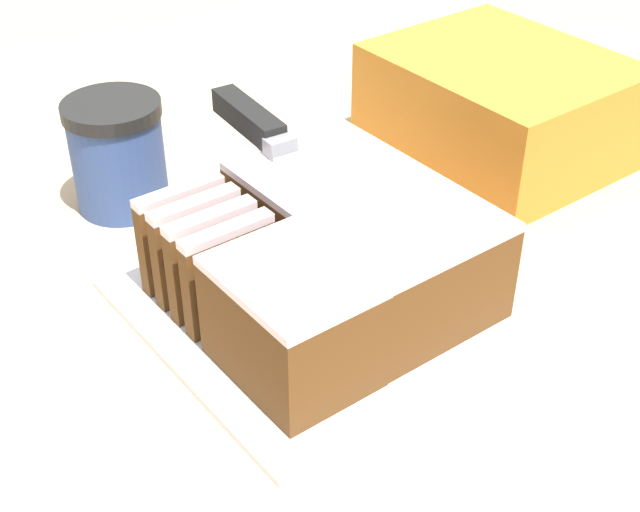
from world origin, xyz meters
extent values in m
cube|color=silver|center=(-0.05, -0.09, 0.96)|extent=(0.28, 0.28, 0.01)
cube|color=brown|center=(-0.05, -0.05, 1.00)|extent=(0.22, 0.13, 0.08)
cube|color=white|center=(-0.05, -0.05, 1.05)|extent=(0.22, 0.13, 0.01)
cube|color=brown|center=(0.00, -0.16, 1.00)|extent=(0.12, 0.09, 0.08)
cube|color=white|center=(0.00, -0.16, 1.05)|extent=(0.12, 0.09, 0.01)
cube|color=brown|center=(-0.15, -0.16, 1.00)|extent=(0.01, 0.08, 0.08)
cube|color=white|center=(-0.15, -0.16, 1.05)|extent=(0.01, 0.08, 0.01)
cube|color=brown|center=(-0.12, -0.16, 1.00)|extent=(0.01, 0.08, 0.08)
cube|color=white|center=(-0.12, -0.16, 1.05)|extent=(0.01, 0.08, 0.01)
cube|color=brown|center=(-0.10, -0.16, 1.00)|extent=(0.01, 0.08, 0.08)
cube|color=white|center=(-0.10, -0.16, 1.05)|extent=(0.01, 0.08, 0.01)
cube|color=brown|center=(-0.08, -0.16, 1.00)|extent=(0.01, 0.08, 0.08)
cube|color=white|center=(-0.08, -0.16, 1.05)|extent=(0.01, 0.08, 0.01)
cube|color=silver|center=(-0.06, -0.07, 1.05)|extent=(0.19, 0.04, 0.00)
cube|color=slate|center=(-0.14, -0.07, 1.06)|extent=(0.02, 0.03, 0.02)
cube|color=black|center=(-0.20, -0.06, 1.06)|extent=(0.10, 0.03, 0.02)
cylinder|color=#334C8C|center=(-0.30, -0.15, 1.00)|extent=(0.09, 0.09, 0.10)
cylinder|color=black|center=(-0.30, -0.15, 1.06)|extent=(0.09, 0.09, 0.01)
cube|color=orange|center=(-0.15, 0.22, 1.01)|extent=(0.24, 0.20, 0.11)
camera|label=1|loc=(0.41, -0.44, 1.42)|focal=50.00mm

